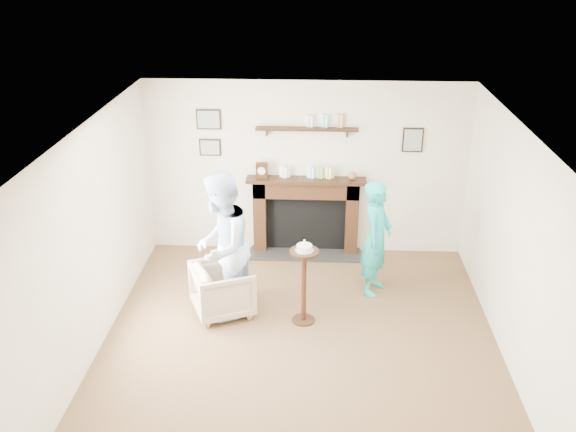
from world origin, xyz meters
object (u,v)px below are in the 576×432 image
object	(u,v)px
man	(225,313)
pedestal_table	(304,272)
armchair	(224,312)
woman	(373,290)

from	to	relation	value
man	pedestal_table	xyz separation A→B (m)	(0.98, -0.11, 0.67)
armchair	woman	size ratio (longest dim) A/B	0.46
man	pedestal_table	bearing A→B (deg)	92.27
armchair	woman	xyz separation A→B (m)	(1.88, 0.61, 0.00)
armchair	man	xyz separation A→B (m)	(0.02, -0.04, 0.00)
man	woman	xyz separation A→B (m)	(1.87, 0.66, 0.00)
man	pedestal_table	world-z (taller)	pedestal_table
man	armchair	bearing A→B (deg)	-152.41
woman	pedestal_table	xyz separation A→B (m)	(-0.89, -0.76, 0.67)
armchair	pedestal_table	size ratio (longest dim) A/B	0.64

